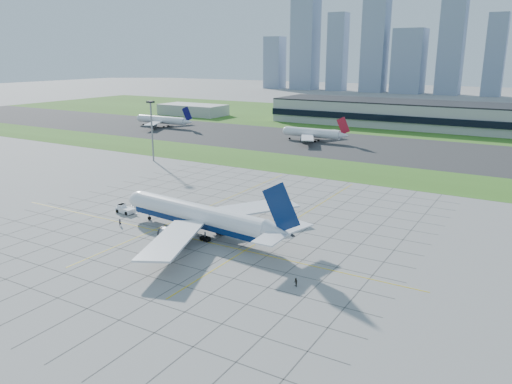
{
  "coord_description": "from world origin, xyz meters",
  "views": [
    {
      "loc": [
        75.6,
        -94.32,
        44.2
      ],
      "look_at": [
        6.86,
        21.99,
        7.0
      ],
      "focal_mm": 35.0,
      "sensor_mm": 36.0,
      "label": 1
    }
  ],
  "objects_px": {
    "crew_near": "(120,222)",
    "crew_far": "(296,282)",
    "pushback_tug": "(125,209)",
    "distant_jet_1": "(314,133)",
    "light_mast": "(152,123)",
    "distant_jet_0": "(163,120)",
    "airliner": "(200,216)"
  },
  "relations": [
    {
      "from": "distant_jet_0",
      "to": "distant_jet_1",
      "type": "relative_size",
      "value": 1.0
    },
    {
      "from": "crew_far",
      "to": "distant_jet_0",
      "type": "xyz_separation_m",
      "value": [
        -172.87,
        160.87,
        3.6
      ]
    },
    {
      "from": "airliner",
      "to": "pushback_tug",
      "type": "bearing_deg",
      "value": 179.68
    },
    {
      "from": "distant_jet_0",
      "to": "light_mast",
      "type": "bearing_deg",
      "value": -51.38
    },
    {
      "from": "pushback_tug",
      "to": "distant_jet_0",
      "type": "distance_m",
      "value": 179.92
    },
    {
      "from": "airliner",
      "to": "distant_jet_1",
      "type": "bearing_deg",
      "value": 109.04
    },
    {
      "from": "crew_near",
      "to": "crew_far",
      "type": "height_order",
      "value": "crew_near"
    },
    {
      "from": "light_mast",
      "to": "distant_jet_1",
      "type": "xyz_separation_m",
      "value": [
        38.65,
        81.36,
        -11.7
      ]
    },
    {
      "from": "light_mast",
      "to": "distant_jet_1",
      "type": "relative_size",
      "value": 0.6
    },
    {
      "from": "pushback_tug",
      "to": "crew_near",
      "type": "distance_m",
      "value": 11.58
    },
    {
      "from": "airliner",
      "to": "distant_jet_0",
      "type": "bearing_deg",
      "value": 139.38
    },
    {
      "from": "pushback_tug",
      "to": "distant_jet_1",
      "type": "height_order",
      "value": "distant_jet_1"
    },
    {
      "from": "light_mast",
      "to": "airliner",
      "type": "xyz_separation_m",
      "value": [
        72.41,
        -63.28,
        -11.41
      ]
    },
    {
      "from": "distant_jet_1",
      "to": "crew_far",
      "type": "bearing_deg",
      "value": -66.9
    },
    {
      "from": "light_mast",
      "to": "distant_jet_1",
      "type": "bearing_deg",
      "value": 64.59
    },
    {
      "from": "airliner",
      "to": "crew_near",
      "type": "xyz_separation_m",
      "value": [
        -22.45,
        -5.78,
        -3.84
      ]
    },
    {
      "from": "crew_far",
      "to": "airliner",
      "type": "bearing_deg",
      "value": -155.64
    },
    {
      "from": "pushback_tug",
      "to": "crew_far",
      "type": "relative_size",
      "value": 4.87
    },
    {
      "from": "light_mast",
      "to": "pushback_tug",
      "type": "xyz_separation_m",
      "value": [
        42.69,
        -60.04,
        -15.12
      ]
    },
    {
      "from": "light_mast",
      "to": "crew_near",
      "type": "xyz_separation_m",
      "value": [
        49.97,
        -69.06,
        -15.24
      ]
    },
    {
      "from": "airliner",
      "to": "crew_near",
      "type": "bearing_deg",
      "value": -159.67
    },
    {
      "from": "airliner",
      "to": "distant_jet_1",
      "type": "distance_m",
      "value": 148.53
    },
    {
      "from": "pushback_tug",
      "to": "distant_jet_1",
      "type": "bearing_deg",
      "value": 97.54
    },
    {
      "from": "distant_jet_1",
      "to": "light_mast",
      "type": "bearing_deg",
      "value": -115.41
    },
    {
      "from": "light_mast",
      "to": "crew_far",
      "type": "relative_size",
      "value": 14.36
    },
    {
      "from": "pushback_tug",
      "to": "distant_jet_0",
      "type": "bearing_deg",
      "value": 133.21
    },
    {
      "from": "crew_near",
      "to": "crew_far",
      "type": "distance_m",
      "value": 57.25
    },
    {
      "from": "light_mast",
      "to": "distant_jet_0",
      "type": "distance_m",
      "value": 106.92
    },
    {
      "from": "pushback_tug",
      "to": "crew_near",
      "type": "height_order",
      "value": "pushback_tug"
    },
    {
      "from": "pushback_tug",
      "to": "crew_far",
      "type": "xyz_separation_m",
      "value": [
        63.84,
        -17.79,
        -0.17
      ]
    },
    {
      "from": "crew_far",
      "to": "distant_jet_1",
      "type": "relative_size",
      "value": 0.04
    },
    {
      "from": "crew_far",
      "to": "crew_near",
      "type": "bearing_deg",
      "value": -141.36
    }
  ]
}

